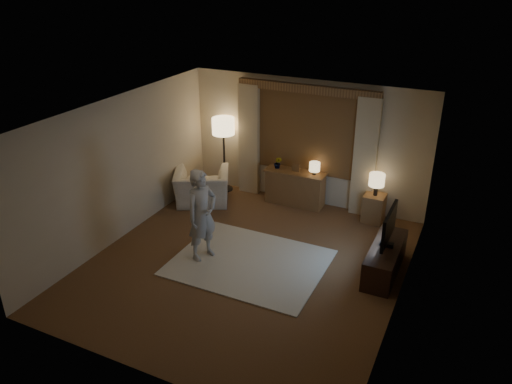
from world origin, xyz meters
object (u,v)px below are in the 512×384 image
Objects in this scene: sideboard at (295,189)px; person at (202,215)px; side_table at (374,208)px; armchair at (202,187)px; tv_stand at (385,259)px.

person is at bearing -103.84° from sideboard.
person is (-2.32, -2.58, 0.54)m from side_table.
armchair is 3.53m from side_table.
side_table is 0.35× the size of person.
armchair is at bearing 51.62° from person.
tv_stand is 3.09m from person.
person is (1.13, -1.83, 0.46)m from armchair.
sideboard reaches higher than tv_stand.
armchair is at bearing 166.71° from tv_stand.
tv_stand is (0.59, -1.70, -0.03)m from side_table.
tv_stand is (2.26, -1.75, -0.10)m from sideboard.
tv_stand is (4.04, -0.95, -0.11)m from armchair.
side_table is 3.51m from person.
side_table is at bearing 109.14° from tv_stand.
tv_stand is at bearing -37.77° from sideboard.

